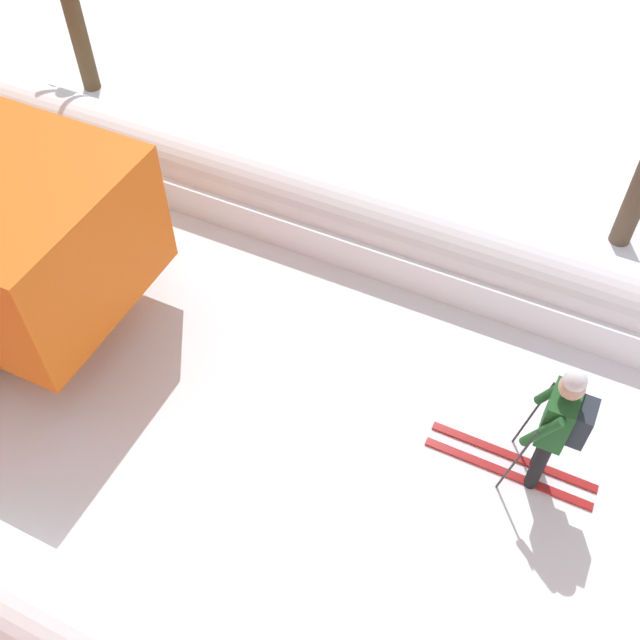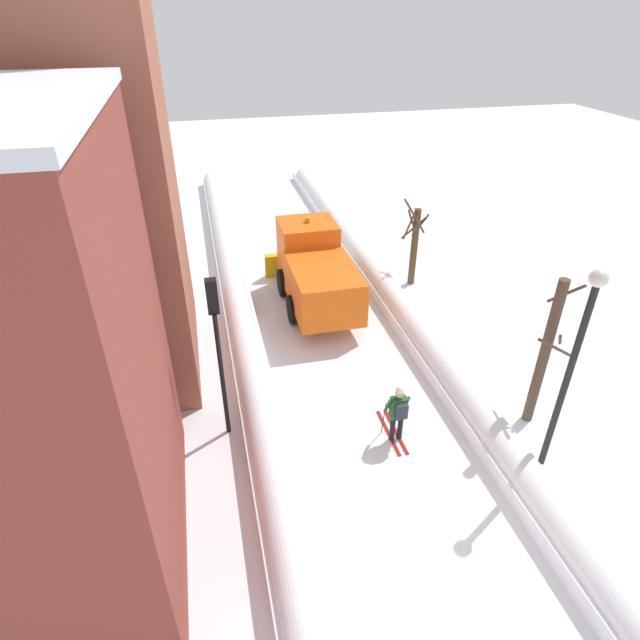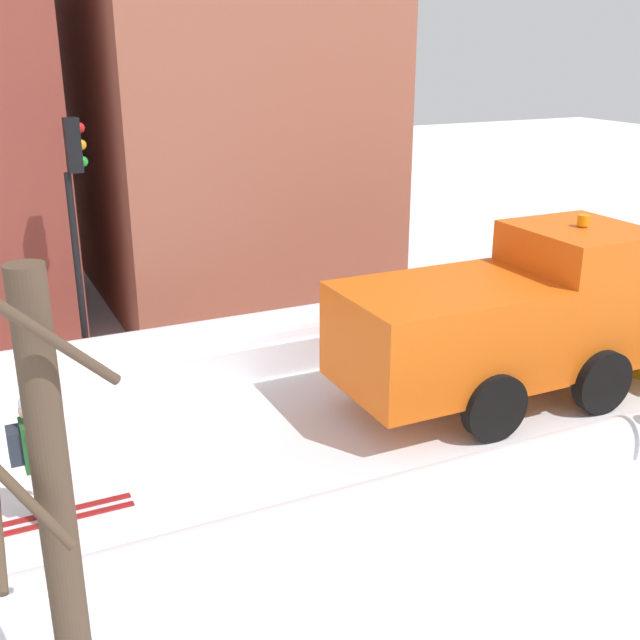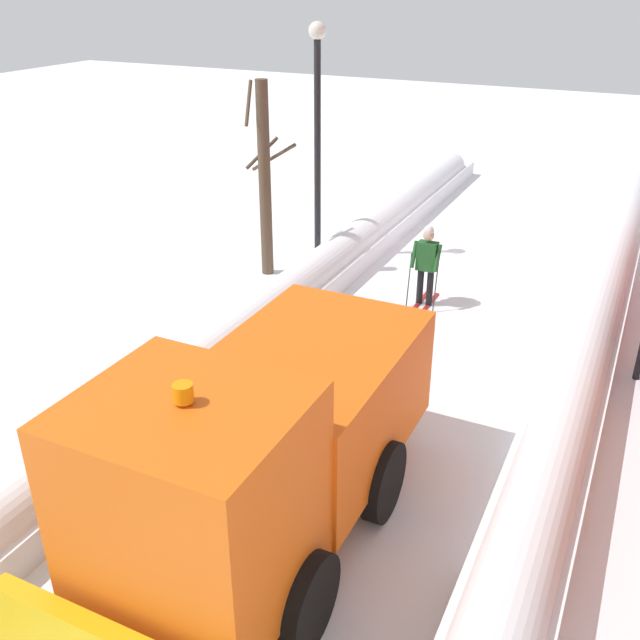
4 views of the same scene
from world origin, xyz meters
The scene contains 2 objects.
snowbank_right centered at (2.96, 10.00, 0.38)m, with size 1.10×36.00×0.93m.
skier centered at (0.54, 3.26, 1.00)m, with size 0.62×1.80×1.81m.
Camera 1 is at (-3.84, 3.64, 7.03)m, focal length 41.89 mm.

